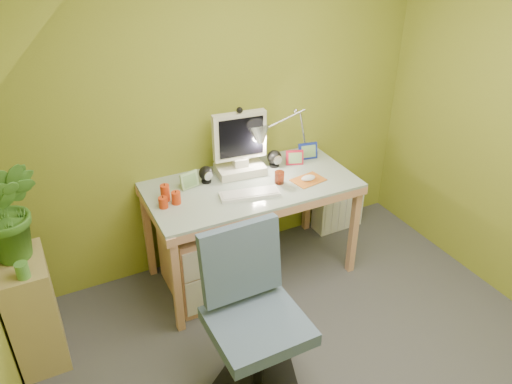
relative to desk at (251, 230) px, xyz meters
name	(u,v)px	position (x,y,z in m)	size (l,w,h in m)	color
wall_back	(218,111)	(-0.08, 0.37, 0.81)	(3.20, 0.01, 2.40)	olive
slope_ceiling	(115,132)	(-1.08, -1.23, 1.46)	(1.10, 3.20, 1.10)	white
desk	(251,230)	(0.00, 0.00, 0.00)	(1.45, 0.73, 0.78)	tan
monitor	(240,142)	(0.00, 0.18, 0.63)	(0.35, 0.20, 0.48)	silver
speaker_left	(206,174)	(-0.27, 0.16, 0.45)	(0.10, 0.10, 0.12)	black
speaker_right	(274,158)	(0.27, 0.16, 0.45)	(0.11, 0.11, 0.13)	black
keyboard	(250,194)	(-0.08, -0.14, 0.40)	(0.40, 0.13, 0.02)	white
mousepad	(308,180)	(0.38, -0.14, 0.39)	(0.22, 0.16, 0.01)	#C4661E
mouse	(308,178)	(0.38, -0.14, 0.41)	(0.11, 0.07, 0.04)	white
amber_tumbler	(279,177)	(0.18, -0.08, 0.43)	(0.07, 0.07, 0.09)	maroon
candle_cluster	(167,196)	(-0.60, 0.01, 0.45)	(0.15, 0.13, 0.11)	red
photo_frame_red	(295,158)	(0.42, 0.12, 0.44)	(0.13, 0.02, 0.11)	#B6132A
photo_frame_blue	(308,151)	(0.56, 0.16, 0.45)	(0.14, 0.02, 0.12)	navy
photo_frame_green	(189,180)	(-0.40, 0.14, 0.45)	(0.13, 0.02, 0.11)	#99BE83
desk_lamp	(295,122)	(0.45, 0.18, 0.70)	(0.57, 0.25, 0.61)	silver
side_ledge	(33,311)	(-1.53, -0.15, -0.03)	(0.27, 0.42, 0.73)	tan
potted_plant	(9,211)	(-1.50, -0.10, 0.64)	(0.34, 0.27, 0.61)	#3C7226
green_cup	(22,270)	(-1.51, -0.30, 0.38)	(0.07, 0.07, 0.09)	#4C8C3A
task_chair	(258,323)	(-0.44, -0.97, 0.13)	(0.57, 0.57, 1.03)	#445770
radiator	(338,205)	(0.94, 0.23, -0.18)	(0.42, 0.17, 0.42)	white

